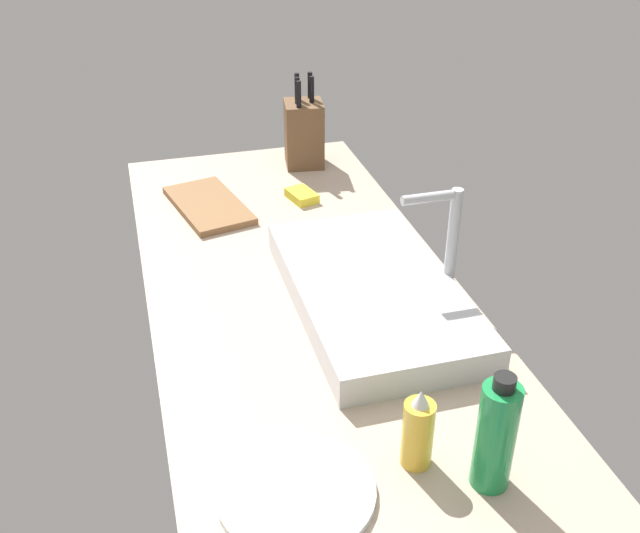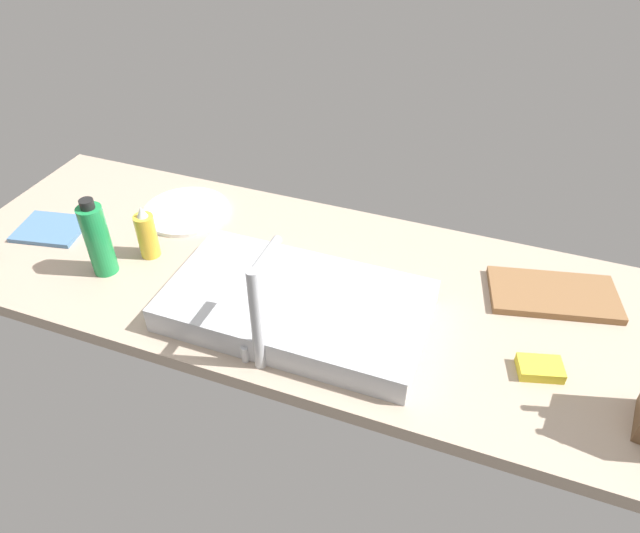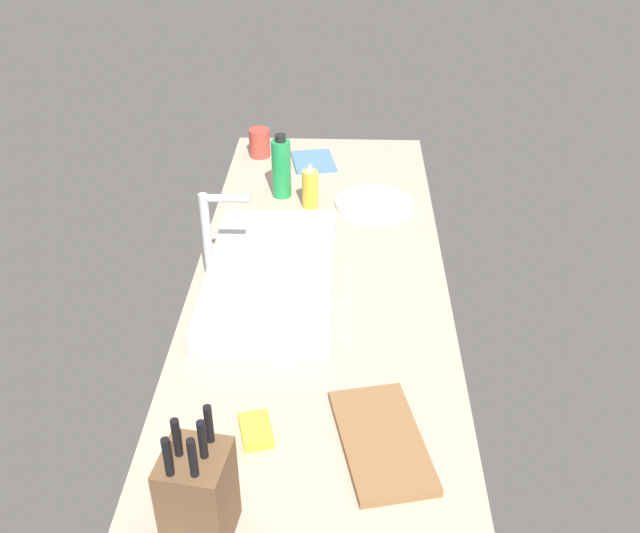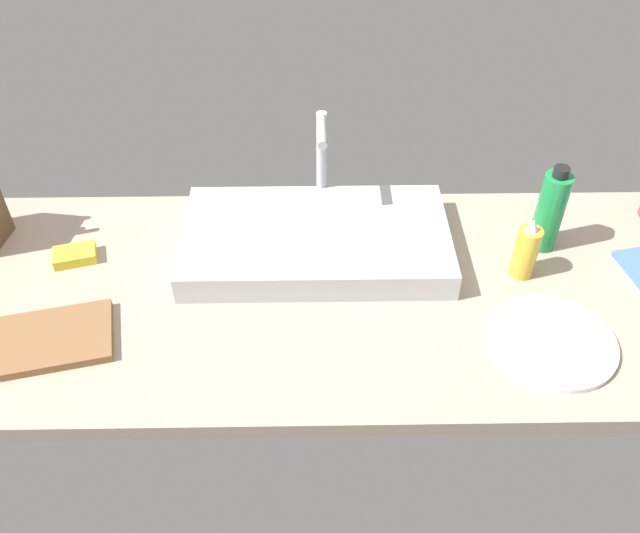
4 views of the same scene
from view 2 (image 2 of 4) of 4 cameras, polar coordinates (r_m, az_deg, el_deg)
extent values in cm
cube|color=tan|center=(142.13, -1.60, -1.84)|extent=(188.42, 67.49, 3.50)
cube|color=#B7BABF|center=(129.41, -2.36, -3.92)|extent=(58.59, 32.35, 6.36)
cylinder|color=#B7BABF|center=(112.69, -6.36, -5.47)|extent=(2.40, 2.40, 25.62)
cylinder|color=#B7BABF|center=(108.76, -5.48, 0.99)|extent=(2.00, 11.71, 2.00)
cylinder|color=#B7BABF|center=(121.70, -7.50, -8.66)|extent=(1.60, 1.60, 4.00)
cube|color=brown|center=(146.39, 22.27, -2.59)|extent=(32.23, 21.77, 1.80)
cylinder|color=gold|center=(151.64, -16.88, 2.94)|extent=(5.03, 5.03, 11.91)
cone|color=silver|center=(147.60, -17.41, 5.24)|extent=(2.77, 2.77, 2.80)
cylinder|color=#1E8E47|center=(148.03, -21.30, 2.44)|extent=(6.06, 6.06, 18.66)
cylinder|color=black|center=(142.48, -22.27, 5.79)|extent=(3.33, 3.33, 2.20)
cylinder|color=white|center=(168.41, -13.21, 5.40)|extent=(24.53, 24.53, 1.20)
cube|color=teal|center=(173.37, -25.28, 3.42)|extent=(19.80, 17.03, 1.20)
cube|color=yellow|center=(127.52, 21.12, -9.46)|extent=(10.26, 8.15, 2.40)
camera|label=1|loc=(2.07, -36.40, 32.28)|focal=41.43mm
camera|label=3|loc=(1.60, 77.09, 17.81)|focal=40.78mm
camera|label=4|loc=(2.02, 12.84, 40.10)|focal=36.88mm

